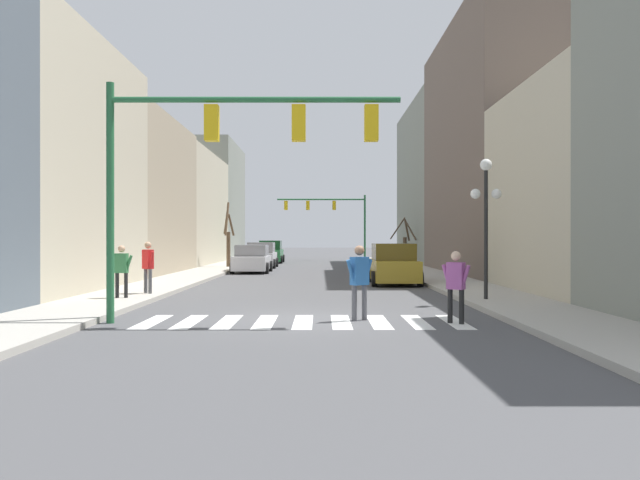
{
  "coord_description": "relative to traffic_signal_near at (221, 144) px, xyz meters",
  "views": [
    {
      "loc": [
        0.4,
        -15.31,
        1.98
      ],
      "look_at": [
        0.49,
        19.71,
        1.9
      ],
      "focal_mm": 35.0,
      "sensor_mm": 36.0,
      "label": 1
    }
  ],
  "objects": [
    {
      "name": "ground_plane",
      "position": [
        1.88,
        0.75,
        -4.19
      ],
      "size": [
        240.0,
        240.0,
        0.0
      ],
      "primitive_type": "plane",
      "color": "#4C4C4F"
    },
    {
      "name": "sidewalk_left",
      "position": [
        -4.2,
        0.75,
        -4.11
      ],
      "size": [
        2.65,
        90.0,
        0.15
      ],
      "color": "#ADA89E",
      "rests_on": "ground_plane"
    },
    {
      "name": "sidewalk_right",
      "position": [
        7.96,
        0.75,
        -4.11
      ],
      "size": [
        2.65,
        90.0,
        0.15
      ],
      "color": "#ADA89E",
      "rests_on": "ground_plane"
    },
    {
      "name": "building_row_left",
      "position": [
        -8.53,
        21.95,
        0.76
      ],
      "size": [
        6.0,
        55.59,
        12.55
      ],
      "color": "#515B66",
      "rests_on": "ground_plane"
    },
    {
      "name": "building_row_right",
      "position": [
        12.29,
        20.25,
        1.73
      ],
      "size": [
        6.0,
        47.39,
        13.6
      ],
      "color": "gray",
      "rests_on": "ground_plane"
    },
    {
      "name": "crosswalk_stripes",
      "position": [
        1.88,
        0.22,
        -4.18
      ],
      "size": [
        7.65,
        2.6,
        0.01
      ],
      "color": "white",
      "rests_on": "ground_plane"
    },
    {
      "name": "traffic_signal_near",
      "position": [
        0.0,
        0.0,
        0.0
      ],
      "size": [
        6.88,
        0.28,
        5.63
      ],
      "color": "#236038",
      "rests_on": "ground_plane"
    },
    {
      "name": "traffic_signal_far",
      "position": [
        3.3,
        42.46,
        0.3
      ],
      "size": [
        8.12,
        0.28,
        5.97
      ],
      "color": "#236038",
      "rests_on": "ground_plane"
    },
    {
      "name": "street_lamp_right_corner",
      "position": [
        7.32,
        4.31,
        -1.03
      ],
      "size": [
        0.95,
        0.36,
        4.25
      ],
      "color": "black",
      "rests_on": "sidewalk_right"
    },
    {
      "name": "car_parked_left_near",
      "position": [
        -1.68,
        21.66,
        -3.43
      ],
      "size": [
        2.16,
        4.31,
        1.61
      ],
      "rotation": [
        0.0,
        0.0,
        1.57
      ],
      "color": "silver",
      "rests_on": "ground_plane"
    },
    {
      "name": "car_parked_left_far",
      "position": [
        -1.7,
        27.72,
        -3.39
      ],
      "size": [
        2.11,
        4.22,
        1.72
      ],
      "rotation": [
        0.0,
        0.0,
        1.57
      ],
      "color": "silver",
      "rests_on": "ground_plane"
    },
    {
      "name": "car_parked_right_mid",
      "position": [
        5.46,
        12.39,
        -3.37
      ],
      "size": [
        2.11,
        4.24,
        1.77
      ],
      "rotation": [
        0.0,
        0.0,
        1.57
      ],
      "color": "#A38423",
      "rests_on": "ground_plane"
    },
    {
      "name": "car_parked_left_mid",
      "position": [
        -1.72,
        35.98,
        -3.35
      ],
      "size": [
        2.07,
        4.51,
        1.82
      ],
      "rotation": [
        0.0,
        0.0,
        1.57
      ],
      "color": "#236B38",
      "rests_on": "ground_plane"
    },
    {
      "name": "pedestrian_on_right_sidewalk",
      "position": [
        -3.48,
        6.26,
        -3.02
      ],
      "size": [
        0.58,
        0.59,
        1.73
      ],
      "rotation": [
        0.0,
        0.0,
        5.48
      ],
      "color": "#4C4C51",
      "rests_on": "sidewalk_left"
    },
    {
      "name": "pedestrian_waiting_at_curb",
      "position": [
        5.44,
        -0.08,
        -3.19
      ],
      "size": [
        0.63,
        0.51,
        1.69
      ],
      "rotation": [
        0.0,
        0.0,
        2.48
      ],
      "color": "black",
      "rests_on": "ground_plane"
    },
    {
      "name": "pedestrian_near_right_corner",
      "position": [
        3.23,
        0.47,
        -3.11
      ],
      "size": [
        0.69,
        0.52,
        1.82
      ],
      "rotation": [
        0.0,
        0.0,
        0.61
      ],
      "color": "#4C4C51",
      "rests_on": "ground_plane"
    },
    {
      "name": "pedestrian_on_left_sidewalk",
      "position": [
        -3.86,
        4.7,
        -3.08
      ],
      "size": [
        0.7,
        0.23,
        1.62
      ],
      "rotation": [
        0.0,
        0.0,
        6.23
      ],
      "color": "black",
      "rests_on": "sidewalk_left"
    },
    {
      "name": "street_tree_left_mid",
      "position": [
        -3.72,
        26.17,
        -2.18
      ],
      "size": [
        0.75,
        1.73,
        4.21
      ],
      "color": "brown",
      "rests_on": "sidewalk_left"
    },
    {
      "name": "street_tree_left_far",
      "position": [
        8.43,
        30.31,
        -2.55
      ],
      "size": [
        1.79,
        1.49,
        3.38
      ],
      "color": "#473828",
      "rests_on": "sidewalk_right"
    }
  ]
}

